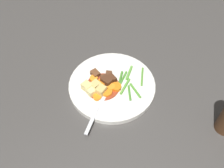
{
  "coord_description": "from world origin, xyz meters",
  "views": [
    {
      "loc": [
        0.18,
        0.46,
        0.65
      ],
      "look_at": [
        0.0,
        0.0,
        0.02
      ],
      "focal_mm": 41.58,
      "sensor_mm": 36.0,
      "label": 1
    }
  ],
  "objects_px": {
    "carrot_slice_0": "(94,79)",
    "potato_chunk_1": "(95,85)",
    "carrot_slice_3": "(102,83)",
    "potato_chunk_3": "(87,87)",
    "meat_chunk_3": "(104,79)",
    "carrot_slice_2": "(111,87)",
    "carrot_slice_5": "(97,97)",
    "potato_chunk_0": "(101,91)",
    "meat_chunk_1": "(95,74)",
    "carrot_slice_1": "(106,92)",
    "meat_chunk_4": "(107,81)",
    "meat_chunk_2": "(112,79)",
    "dinner_plate": "(112,86)",
    "carrot_slice_4": "(116,87)",
    "meat_chunk_0": "(110,75)",
    "fork": "(98,107)",
    "potato_chunk_2": "(91,91)"
  },
  "relations": [
    {
      "from": "dinner_plate",
      "to": "carrot_slice_5",
      "type": "xyz_separation_m",
      "value": [
        0.06,
        0.03,
        0.01
      ]
    },
    {
      "from": "carrot_slice_1",
      "to": "carrot_slice_3",
      "type": "relative_size",
      "value": 1.29
    },
    {
      "from": "fork",
      "to": "carrot_slice_2",
      "type": "bearing_deg",
      "value": -140.49
    },
    {
      "from": "carrot_slice_3",
      "to": "potato_chunk_2",
      "type": "relative_size",
      "value": 1.0
    },
    {
      "from": "carrot_slice_3",
      "to": "meat_chunk_4",
      "type": "relative_size",
      "value": 0.85
    },
    {
      "from": "carrot_slice_0",
      "to": "potato_chunk_2",
      "type": "bearing_deg",
      "value": 62.25
    },
    {
      "from": "carrot_slice_1",
      "to": "potato_chunk_2",
      "type": "xyz_separation_m",
      "value": [
        0.04,
        -0.01,
        0.01
      ]
    },
    {
      "from": "carrot_slice_0",
      "to": "potato_chunk_1",
      "type": "height_order",
      "value": "potato_chunk_1"
    },
    {
      "from": "carrot_slice_3",
      "to": "carrot_slice_4",
      "type": "height_order",
      "value": "same"
    },
    {
      "from": "dinner_plate",
      "to": "carrot_slice_0",
      "type": "xyz_separation_m",
      "value": [
        0.05,
        -0.04,
        0.01
      ]
    },
    {
      "from": "carrot_slice_5",
      "to": "meat_chunk_4",
      "type": "xyz_separation_m",
      "value": [
        -0.04,
        -0.04,
        0.01
      ]
    },
    {
      "from": "carrot_slice_5",
      "to": "meat_chunk_1",
      "type": "relative_size",
      "value": 0.94
    },
    {
      "from": "potato_chunk_1",
      "to": "meat_chunk_3",
      "type": "distance_m",
      "value": 0.04
    },
    {
      "from": "potato_chunk_2",
      "to": "fork",
      "type": "xyz_separation_m",
      "value": [
        -0.0,
        0.05,
        -0.01
      ]
    },
    {
      "from": "potato_chunk_2",
      "to": "meat_chunk_1",
      "type": "height_order",
      "value": "potato_chunk_2"
    },
    {
      "from": "carrot_slice_3",
      "to": "meat_chunk_3",
      "type": "relative_size",
      "value": 1.29
    },
    {
      "from": "carrot_slice_5",
      "to": "fork",
      "type": "xyz_separation_m",
      "value": [
        0.01,
        0.03,
        -0.0
      ]
    },
    {
      "from": "potato_chunk_3",
      "to": "meat_chunk_1",
      "type": "xyz_separation_m",
      "value": [
        -0.04,
        -0.04,
        -0.0
      ]
    },
    {
      "from": "carrot_slice_2",
      "to": "carrot_slice_5",
      "type": "height_order",
      "value": "carrot_slice_2"
    },
    {
      "from": "meat_chunk_1",
      "to": "meat_chunk_2",
      "type": "distance_m",
      "value": 0.06
    },
    {
      "from": "potato_chunk_0",
      "to": "meat_chunk_3",
      "type": "relative_size",
      "value": 1.35
    },
    {
      "from": "carrot_slice_2",
      "to": "meat_chunk_4",
      "type": "height_order",
      "value": "meat_chunk_4"
    },
    {
      "from": "carrot_slice_3",
      "to": "potato_chunk_3",
      "type": "bearing_deg",
      "value": 2.25
    },
    {
      "from": "fork",
      "to": "dinner_plate",
      "type": "bearing_deg",
      "value": -136.84
    },
    {
      "from": "meat_chunk_0",
      "to": "dinner_plate",
      "type": "bearing_deg",
      "value": 80.68
    },
    {
      "from": "potato_chunk_3",
      "to": "potato_chunk_1",
      "type": "bearing_deg",
      "value": 170.89
    },
    {
      "from": "dinner_plate",
      "to": "carrot_slice_4",
      "type": "relative_size",
      "value": 8.74
    },
    {
      "from": "carrot_slice_2",
      "to": "meat_chunk_4",
      "type": "bearing_deg",
      "value": -75.1
    },
    {
      "from": "dinner_plate",
      "to": "potato_chunk_3",
      "type": "bearing_deg",
      "value": -6.57
    },
    {
      "from": "potato_chunk_0",
      "to": "carrot_slice_4",
      "type": "bearing_deg",
      "value": -178.72
    },
    {
      "from": "carrot_slice_5",
      "to": "meat_chunk_1",
      "type": "distance_m",
      "value": 0.09
    },
    {
      "from": "meat_chunk_4",
      "to": "fork",
      "type": "bearing_deg",
      "value": 52.68
    },
    {
      "from": "meat_chunk_0",
      "to": "meat_chunk_3",
      "type": "height_order",
      "value": "meat_chunk_3"
    },
    {
      "from": "meat_chunk_1",
      "to": "carrot_slice_0",
      "type": "bearing_deg",
      "value": 55.86
    },
    {
      "from": "dinner_plate",
      "to": "carrot_slice_5",
      "type": "relative_size",
      "value": 10.47
    },
    {
      "from": "carrot_slice_4",
      "to": "carrot_slice_1",
      "type": "bearing_deg",
      "value": 8.92
    },
    {
      "from": "meat_chunk_4",
      "to": "potato_chunk_1",
      "type": "bearing_deg",
      "value": 1.79
    },
    {
      "from": "carrot_slice_4",
      "to": "potato_chunk_3",
      "type": "xyz_separation_m",
      "value": [
        0.08,
        -0.03,
        0.01
      ]
    },
    {
      "from": "potato_chunk_2",
      "to": "fork",
      "type": "distance_m",
      "value": 0.05
    },
    {
      "from": "potato_chunk_3",
      "to": "carrot_slice_4",
      "type": "bearing_deg",
      "value": 160.55
    },
    {
      "from": "potato_chunk_1",
      "to": "meat_chunk_4",
      "type": "relative_size",
      "value": 0.9
    },
    {
      "from": "potato_chunk_3",
      "to": "meat_chunk_2",
      "type": "height_order",
      "value": "potato_chunk_3"
    },
    {
      "from": "meat_chunk_4",
      "to": "carrot_slice_4",
      "type": "bearing_deg",
      "value": 127.69
    },
    {
      "from": "carrot_slice_0",
      "to": "meat_chunk_3",
      "type": "bearing_deg",
      "value": 153.63
    },
    {
      "from": "carrot_slice_5",
      "to": "meat_chunk_1",
      "type": "bearing_deg",
      "value": -104.94
    },
    {
      "from": "carrot_slice_3",
      "to": "meat_chunk_4",
      "type": "bearing_deg",
      "value": 160.94
    },
    {
      "from": "potato_chunk_0",
      "to": "meat_chunk_0",
      "type": "distance_m",
      "value": 0.07
    },
    {
      "from": "potato_chunk_2",
      "to": "meat_chunk_0",
      "type": "bearing_deg",
      "value": -152.2
    },
    {
      "from": "carrot_slice_5",
      "to": "potato_chunk_2",
      "type": "distance_m",
      "value": 0.03
    },
    {
      "from": "dinner_plate",
      "to": "meat_chunk_0",
      "type": "xyz_separation_m",
      "value": [
        -0.0,
        -0.03,
        0.02
      ]
    }
  ]
}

